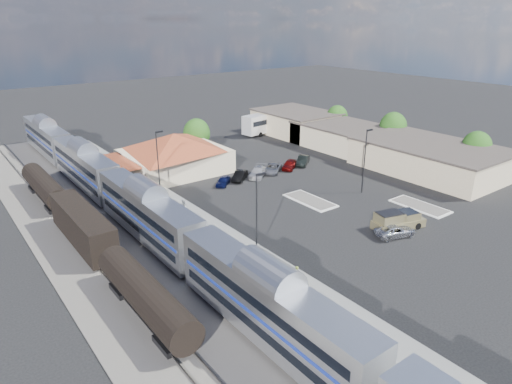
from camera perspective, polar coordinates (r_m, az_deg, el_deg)
ground at (r=57.42m, az=5.23°, el=-2.63°), size 280.00×280.00×0.00m
railbed at (r=54.03m, az=-17.70°, el=-5.09°), size 16.00×100.00×0.12m
platform at (r=55.51m, az=-8.27°, el=-3.53°), size 5.50×92.00×0.18m
passenger_train at (r=50.61m, az=-13.40°, el=-2.94°), size 3.00×104.00×5.55m
freight_cars at (r=52.16m, az=-20.84°, el=-4.19°), size 2.80×46.00×4.00m
station_depot at (r=72.77m, az=-10.20°, el=4.84°), size 18.35×12.24×6.20m
buildings_east at (r=85.40m, az=12.95°, el=6.41°), size 14.40×51.40×4.80m
traffic_island_south at (r=61.26m, az=6.78°, el=-1.04°), size 3.30×7.50×0.21m
traffic_island_north at (r=62.70m, az=19.80°, el=-1.66°), size 3.30×7.50×0.21m
lamp_plat_s at (r=44.64m, az=0.16°, el=-2.16°), size 1.08×0.25×9.00m
lamp_plat_n at (r=62.60m, az=-12.11°, el=4.19°), size 1.08×0.25×9.00m
lamp_lot at (r=63.97m, az=13.51°, el=4.43°), size 1.08×0.25×9.00m
tree_east_a at (r=80.15m, az=25.85°, el=5.11°), size 4.56×4.56×6.42m
tree_east_b at (r=88.21m, az=16.75°, el=7.81°), size 4.94×4.94×6.96m
tree_east_c at (r=97.03m, az=10.09°, el=9.22°), size 4.41×4.41×6.21m
tree_depot at (r=81.11m, az=-7.43°, el=7.29°), size 4.71×4.71×6.63m
pickup_truck at (r=55.17m, az=17.39°, el=-3.42°), size 6.55×3.73×2.13m
suv at (r=53.29m, az=17.03°, el=-4.67°), size 5.20×3.47×1.32m
coach_bus at (r=97.81m, az=1.64°, el=8.84°), size 13.61×4.70×4.28m
person_a at (r=42.22m, az=5.10°, el=-10.24°), size 0.54×0.70×1.73m
person_b at (r=56.98m, az=-9.04°, el=-1.82°), size 0.88×1.02×1.80m
parked_car_a at (r=66.69m, az=-4.14°, el=1.39°), size 3.79×3.61×1.27m
parked_car_b at (r=68.58m, az=-2.04°, el=2.05°), size 4.28×3.94×1.43m
parked_car_c at (r=70.13m, az=0.25°, el=2.52°), size 5.22×4.85×1.47m
parked_car_d at (r=72.25m, az=2.13°, el=3.00°), size 5.15×4.78×1.34m
parked_car_e at (r=73.99m, az=4.21°, el=3.45°), size 4.55×3.87×1.47m
parked_car_f at (r=76.25m, az=5.88°, el=3.93°), size 4.61×4.01×1.50m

